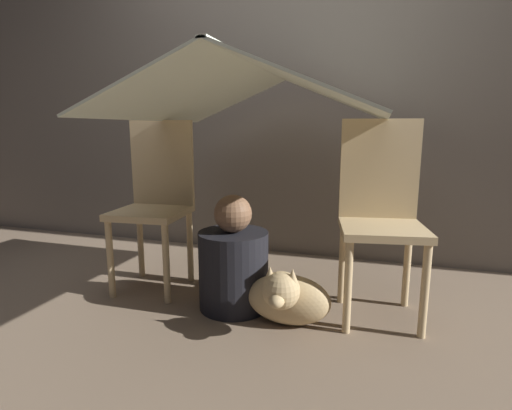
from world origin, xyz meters
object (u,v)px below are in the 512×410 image
Objects in this scene: person_front at (234,263)px; dog at (287,297)px; chair_right at (381,210)px; chair_left at (156,197)px.

person_front is 0.35m from dog.
dog is at bearing -152.72° from chair_right.
person_front is (0.54, -0.17, -0.29)m from chair_left.
chair_left is 1.00× the size of chair_right.
chair_right is 1.63× the size of person_front.
chair_right is 0.78m from person_front.
dog is (0.31, -0.13, -0.09)m from person_front.
chair_right is at bearing 13.24° from person_front.
chair_right reaches higher than person_front.
person_front is at bearing -176.46° from chair_right.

